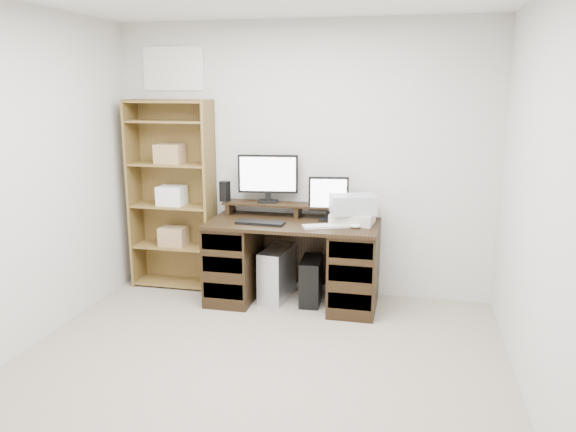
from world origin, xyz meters
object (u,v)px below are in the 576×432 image
(monitor_wide, at_px, (268,176))
(tower_black, at_px, (311,281))
(desk, at_px, (293,261))
(monitor_small, at_px, (328,197))
(bookshelf, at_px, (173,193))
(printer, at_px, (352,218))
(tower_silver, at_px, (277,274))

(monitor_wide, xyz_separation_m, tower_black, (0.45, -0.20, -0.91))
(desk, height_order, tower_black, desk)
(desk, relative_size, monitor_small, 3.86)
(bookshelf, bearing_deg, tower_black, -7.27)
(monitor_small, height_order, bookshelf, bookshelf)
(monitor_wide, relative_size, printer, 1.52)
(printer, height_order, tower_black, printer)
(monitor_small, bearing_deg, bookshelf, 167.67)
(tower_silver, relative_size, tower_black, 1.14)
(monitor_small, distance_m, tower_silver, 0.86)
(monitor_small, relative_size, tower_silver, 0.82)
(monitor_small, distance_m, bookshelf, 1.52)
(bookshelf, bearing_deg, tower_silver, -8.18)
(printer, height_order, bookshelf, bookshelf)
(desk, height_order, monitor_wide, monitor_wide)
(desk, relative_size, tower_black, 3.60)
(desk, xyz_separation_m, bookshelf, (-1.23, 0.21, 0.53))
(tower_silver, relative_size, bookshelf, 0.26)
(bookshelf, bearing_deg, desk, -9.83)
(monitor_wide, distance_m, bookshelf, 0.96)
(monitor_small, height_order, printer, monitor_small)
(bookshelf, bearing_deg, printer, -5.28)
(monitor_wide, xyz_separation_m, tower_silver, (0.13, -0.18, -0.88))
(printer, bearing_deg, tower_silver, -174.81)
(tower_silver, bearing_deg, printer, 7.02)
(printer, distance_m, tower_black, 0.69)
(tower_silver, bearing_deg, monitor_small, 18.33)
(monitor_wide, distance_m, tower_black, 1.04)
(desk, xyz_separation_m, monitor_small, (0.29, 0.14, 0.57))
(printer, relative_size, tower_black, 0.87)
(monitor_wide, height_order, printer, monitor_wide)
(monitor_small, xyz_separation_m, bookshelf, (-1.52, 0.07, -0.04))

